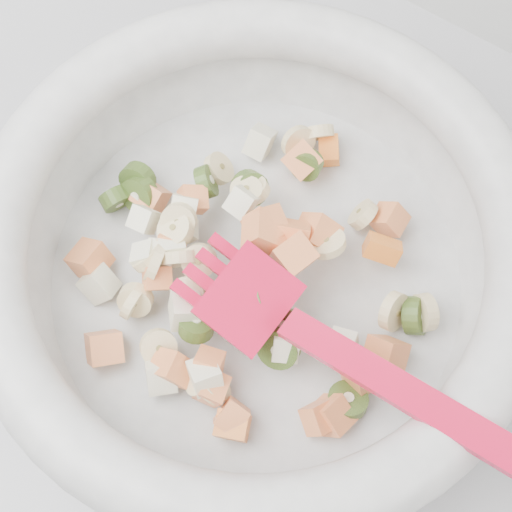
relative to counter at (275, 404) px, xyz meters
The scene contains 2 objects.
counter is the anchor object (origin of this frame).
mixing_bowl 0.51m from the counter, 147.70° to the right, with size 0.42×0.37×0.12m.
Camera 1 is at (0.08, 1.28, 1.39)m, focal length 50.00 mm.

